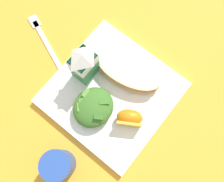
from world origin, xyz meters
TOP-DOWN VIEW (x-y plane):
  - ground at (0.00, 0.00)m, footprint 3.00×3.00m
  - white_plate at (0.00, 0.00)m, footprint 0.28×0.28m
  - cheesy_pizza_bread at (0.06, -0.00)m, footprint 0.11×0.18m
  - green_salad_pile at (-0.06, 0.01)m, footprint 0.10×0.09m
  - milk_carton at (0.00, 0.08)m, footprint 0.06×0.05m
  - orange_wedge_front at (-0.03, -0.07)m, footprint 0.06×0.07m
  - metal_fork at (0.00, 0.23)m, footprint 0.08×0.18m
  - drinking_blue_cup at (-0.21, -0.02)m, footprint 0.07×0.07m

SIDE VIEW (x-z plane):
  - ground at x=0.00m, z-range 0.00..0.00m
  - metal_fork at x=0.00m, z-range 0.00..0.01m
  - white_plate at x=0.00m, z-range 0.00..0.02m
  - cheesy_pizza_bread at x=0.06m, z-range 0.02..0.05m
  - orange_wedge_front at x=-0.03m, z-range 0.02..0.06m
  - green_salad_pile at x=-0.06m, z-range 0.01..0.06m
  - drinking_blue_cup at x=-0.21m, z-range 0.00..0.09m
  - milk_carton at x=0.00m, z-range 0.02..0.13m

